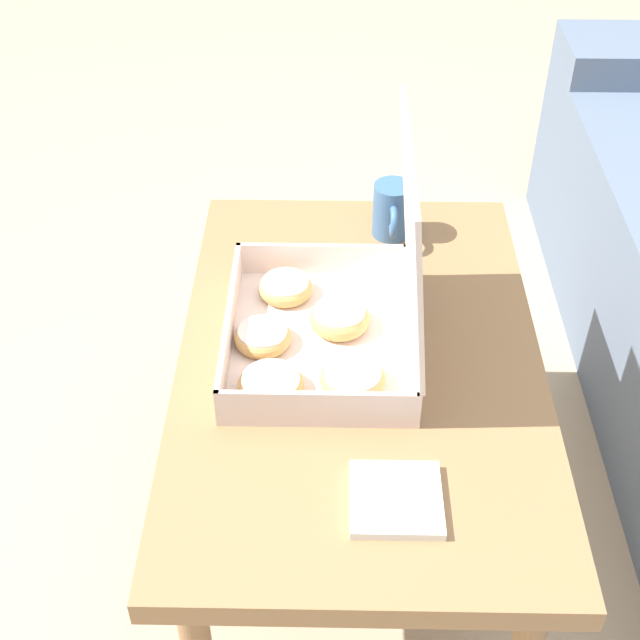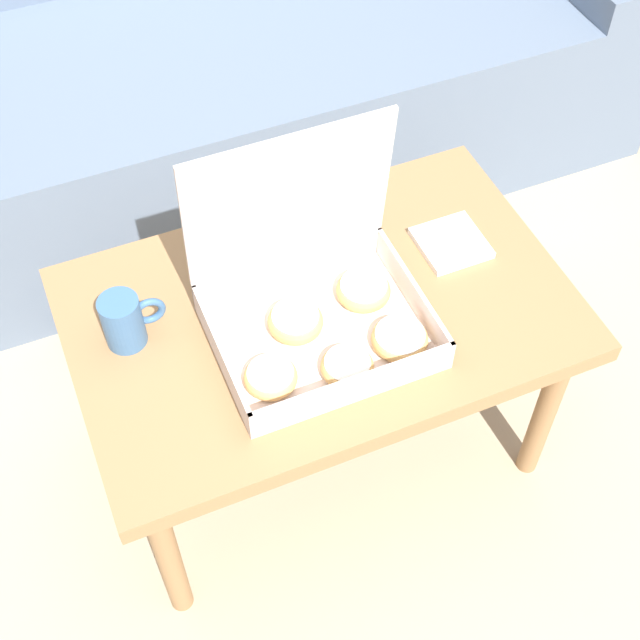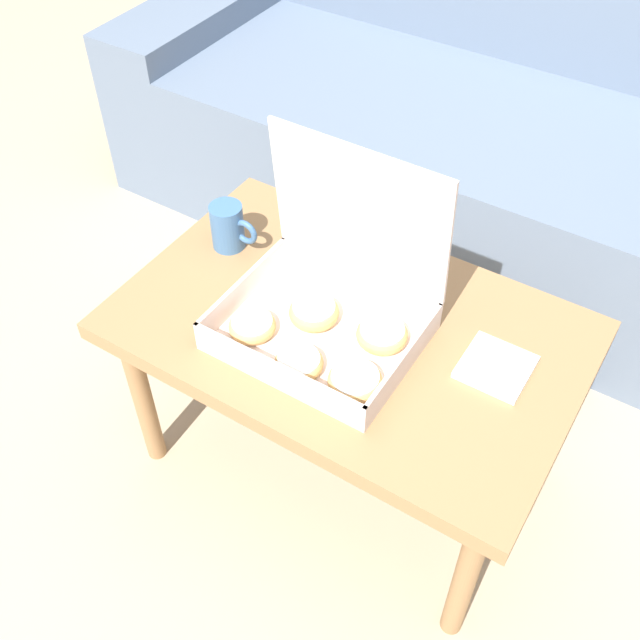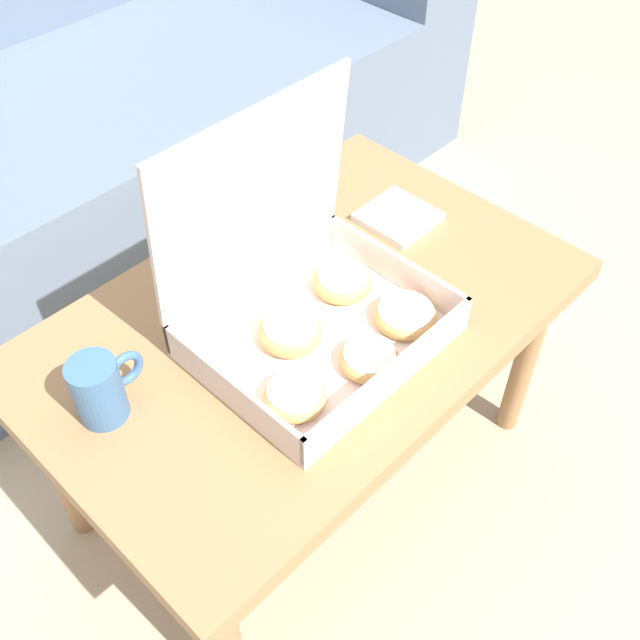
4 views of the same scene
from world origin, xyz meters
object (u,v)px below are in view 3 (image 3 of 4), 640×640
(pastry_box, at_px, (330,312))
(coffee_mug, at_px, (229,227))
(couch, at_px, (526,146))
(coffee_table, at_px, (349,341))

(pastry_box, bearing_deg, coffee_mug, 161.19)
(couch, xyz_separation_m, coffee_mug, (-0.34, -0.96, 0.21))
(couch, height_order, coffee_table, couch)
(coffee_mug, bearing_deg, couch, 70.58)
(coffee_table, distance_m, pastry_box, 0.12)
(couch, distance_m, coffee_mug, 1.04)
(pastry_box, bearing_deg, couch, 89.03)
(pastry_box, xyz_separation_m, coffee_mug, (-0.32, 0.11, -0.01))
(couch, xyz_separation_m, coffee_table, (0.00, -1.02, 0.11))
(coffee_table, height_order, pastry_box, pastry_box)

